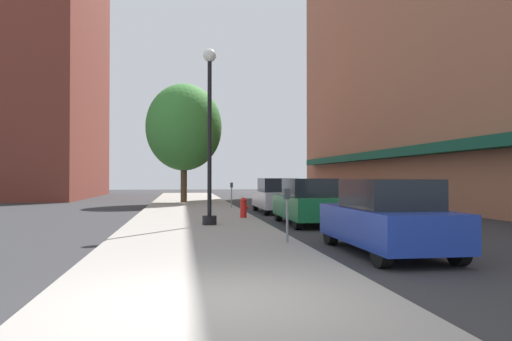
{
  "coord_description": "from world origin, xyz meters",
  "views": [
    {
      "loc": [
        -0.48,
        -6.35,
        1.7
      ],
      "look_at": [
        2.92,
        16.26,
        2.02
      ],
      "focal_mm": 34.36,
      "sensor_mm": 36.0,
      "label": 1
    }
  ],
  "objects_px": {
    "car_green": "(309,202)",
    "car_silver": "(277,196)",
    "tree_near": "(184,127)",
    "parking_meter_near": "(232,192)",
    "lamppost": "(210,133)",
    "parking_meter_far": "(287,208)",
    "fire_hydrant": "(243,207)",
    "car_blue": "(387,218)"
  },
  "relations": [
    {
      "from": "parking_meter_near",
      "to": "car_green",
      "type": "xyz_separation_m",
      "value": [
        1.95,
        -8.33,
        -0.14
      ]
    },
    {
      "from": "car_green",
      "to": "car_silver",
      "type": "bearing_deg",
      "value": 90.28
    },
    {
      "from": "car_green",
      "to": "car_blue",
      "type": "bearing_deg",
      "value": -89.72
    },
    {
      "from": "lamppost",
      "to": "tree_near",
      "type": "relative_size",
      "value": 0.78
    },
    {
      "from": "lamppost",
      "to": "parking_meter_far",
      "type": "bearing_deg",
      "value": -70.83
    },
    {
      "from": "car_green",
      "to": "tree_near",
      "type": "bearing_deg",
      "value": 107.47
    },
    {
      "from": "tree_near",
      "to": "car_silver",
      "type": "distance_m",
      "value": 10.15
    },
    {
      "from": "car_green",
      "to": "car_silver",
      "type": "height_order",
      "value": "same"
    },
    {
      "from": "fire_hydrant",
      "to": "parking_meter_far",
      "type": "xyz_separation_m",
      "value": [
        0.16,
        -7.41,
        0.43
      ]
    },
    {
      "from": "fire_hydrant",
      "to": "parking_meter_far",
      "type": "distance_m",
      "value": 7.42
    },
    {
      "from": "fire_hydrant",
      "to": "car_blue",
      "type": "bearing_deg",
      "value": -76.54
    },
    {
      "from": "parking_meter_far",
      "to": "car_blue",
      "type": "bearing_deg",
      "value": -35.53
    },
    {
      "from": "parking_meter_near",
      "to": "parking_meter_far",
      "type": "bearing_deg",
      "value": -90.0
    },
    {
      "from": "lamppost",
      "to": "parking_meter_far",
      "type": "height_order",
      "value": "lamppost"
    },
    {
      "from": "tree_near",
      "to": "car_green",
      "type": "xyz_separation_m",
      "value": [
        4.4,
        -14.24,
        -4.07
      ]
    },
    {
      "from": "tree_near",
      "to": "car_silver",
      "type": "height_order",
      "value": "tree_near"
    },
    {
      "from": "car_green",
      "to": "car_silver",
      "type": "xyz_separation_m",
      "value": [
        0.0,
        6.04,
        0.0
      ]
    },
    {
      "from": "fire_hydrant",
      "to": "tree_near",
      "type": "height_order",
      "value": "tree_near"
    },
    {
      "from": "lamppost",
      "to": "car_silver",
      "type": "bearing_deg",
      "value": 61.92
    },
    {
      "from": "car_green",
      "to": "parking_meter_far",
      "type": "bearing_deg",
      "value": -109.58
    },
    {
      "from": "car_blue",
      "to": "lamppost",
      "type": "bearing_deg",
      "value": 121.24
    },
    {
      "from": "parking_meter_far",
      "to": "car_green",
      "type": "xyz_separation_m",
      "value": [
        1.95,
        5.4,
        -0.14
      ]
    },
    {
      "from": "parking_meter_near",
      "to": "car_green",
      "type": "relative_size",
      "value": 0.3
    },
    {
      "from": "car_blue",
      "to": "car_silver",
      "type": "relative_size",
      "value": 1.0
    },
    {
      "from": "lamppost",
      "to": "car_silver",
      "type": "height_order",
      "value": "lamppost"
    },
    {
      "from": "parking_meter_near",
      "to": "car_blue",
      "type": "bearing_deg",
      "value": -82.65
    },
    {
      "from": "fire_hydrant",
      "to": "car_green",
      "type": "height_order",
      "value": "car_green"
    },
    {
      "from": "parking_meter_far",
      "to": "car_silver",
      "type": "xyz_separation_m",
      "value": [
        1.95,
        11.44,
        -0.14
      ]
    },
    {
      "from": "car_blue",
      "to": "tree_near",
      "type": "bearing_deg",
      "value": 102.62
    },
    {
      "from": "fire_hydrant",
      "to": "parking_meter_near",
      "type": "height_order",
      "value": "parking_meter_near"
    },
    {
      "from": "car_silver",
      "to": "tree_near",
      "type": "bearing_deg",
      "value": 116.74
    },
    {
      "from": "lamppost",
      "to": "car_green",
      "type": "xyz_separation_m",
      "value": [
        3.59,
        0.68,
        -2.39
      ]
    },
    {
      "from": "car_blue",
      "to": "car_green",
      "type": "bearing_deg",
      "value": 90.79
    },
    {
      "from": "lamppost",
      "to": "fire_hydrant",
      "type": "relative_size",
      "value": 7.47
    },
    {
      "from": "fire_hydrant",
      "to": "tree_near",
      "type": "xyz_separation_m",
      "value": [
        -2.3,
        12.22,
        4.36
      ]
    },
    {
      "from": "parking_meter_far",
      "to": "tree_near",
      "type": "distance_m",
      "value": 20.17
    },
    {
      "from": "lamppost",
      "to": "parking_meter_near",
      "type": "xyz_separation_m",
      "value": [
        1.64,
        9.01,
        -2.25
      ]
    },
    {
      "from": "parking_meter_far",
      "to": "car_silver",
      "type": "relative_size",
      "value": 0.3
    },
    {
      "from": "tree_near",
      "to": "car_silver",
      "type": "xyz_separation_m",
      "value": [
        4.4,
        -8.19,
        -4.07
      ]
    },
    {
      "from": "car_green",
      "to": "parking_meter_near",
      "type": "bearing_deg",
      "value": 103.46
    },
    {
      "from": "fire_hydrant",
      "to": "car_blue",
      "type": "height_order",
      "value": "car_blue"
    },
    {
      "from": "lamppost",
      "to": "car_blue",
      "type": "bearing_deg",
      "value": -59.56
    }
  ]
}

